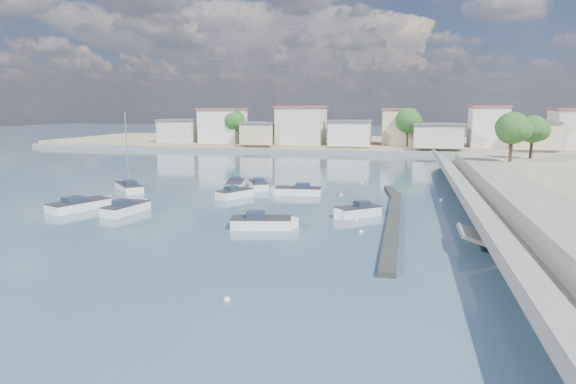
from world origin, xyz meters
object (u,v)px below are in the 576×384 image
object	(u,v)px
motorboat_a	(128,208)
motorboat_h	(265,223)
motorboat_e	(82,205)
motorboat_f	(258,185)
motorboat_c	(296,191)
motorboat_d	(356,212)
motorboat_g	(235,185)
sailboat	(128,187)
motorboat_b	(236,194)

from	to	relation	value
motorboat_a	motorboat_h	world-z (taller)	same
motorboat_e	motorboat_h	size ratio (longest dim) A/B	1.16
motorboat_f	motorboat_c	bearing A→B (deg)	-31.06
motorboat_a	motorboat_h	bearing A→B (deg)	-10.33
motorboat_a	motorboat_h	size ratio (longest dim) A/B	0.99
motorboat_d	motorboat_c	bearing A→B (deg)	129.03
motorboat_g	sailboat	size ratio (longest dim) A/B	0.61
motorboat_b	motorboat_g	size ratio (longest dim) A/B	0.79
motorboat_a	motorboat_e	distance (m)	4.92
motorboat_d	motorboat_g	world-z (taller)	same
motorboat_f	sailboat	size ratio (longest dim) A/B	0.54
motorboat_g	motorboat_b	bearing A→B (deg)	-68.73
motorboat_b	motorboat_f	world-z (taller)	same
motorboat_g	motorboat_h	world-z (taller)	same
motorboat_f	motorboat_g	world-z (taller)	same
motorboat_e	motorboat_h	xyz separation A→B (m)	(18.28, -2.79, 0.00)
motorboat_d	sailboat	size ratio (longest dim) A/B	0.45
motorboat_c	motorboat_f	size ratio (longest dim) A/B	1.14
motorboat_e	sailboat	size ratio (longest dim) A/B	0.68
motorboat_d	motorboat_h	distance (m)	8.65
motorboat_a	motorboat_f	world-z (taller)	same
motorboat_a	sailboat	xyz separation A→B (m)	(-6.46, 10.47, 0.04)
motorboat_f	motorboat_h	world-z (taller)	same
motorboat_e	motorboat_d	bearing A→B (deg)	6.84
motorboat_g	motorboat_h	size ratio (longest dim) A/B	1.04
motorboat_c	motorboat_e	xyz separation A→B (m)	(-17.38, -12.05, -0.00)
motorboat_c	motorboat_e	world-z (taller)	same
motorboat_b	sailboat	size ratio (longest dim) A/B	0.48
motorboat_c	motorboat_e	distance (m)	21.15
motorboat_b	motorboat_g	bearing A→B (deg)	111.27
motorboat_b	sailboat	xyz separation A→B (m)	(-13.26, 1.06, 0.04)
motorboat_a	motorboat_d	distance (m)	20.11
motorboat_a	motorboat_h	xyz separation A→B (m)	(13.38, -2.44, -0.00)
motorboat_b	motorboat_f	xyz separation A→B (m)	(0.48, 6.12, 0.00)
motorboat_c	motorboat_e	size ratio (longest dim) A/B	0.91
motorboat_g	sailboat	world-z (taller)	sailboat
motorboat_b	motorboat_h	bearing A→B (deg)	-60.95
motorboat_a	motorboat_d	size ratio (longest dim) A/B	1.30
motorboat_d	motorboat_e	size ratio (longest dim) A/B	0.66
motorboat_a	motorboat_g	world-z (taller)	same
motorboat_a	motorboat_d	world-z (taller)	same
motorboat_c	motorboat_d	xyz separation A→B (m)	(7.36, -9.08, -0.00)
motorboat_d	motorboat_h	world-z (taller)	same
motorboat_c	sailboat	distance (m)	19.04
motorboat_f	sailboat	distance (m)	14.64
motorboat_b	motorboat_c	xyz separation A→B (m)	(5.68, 2.99, 0.00)
motorboat_h	motorboat_e	bearing A→B (deg)	171.31
motorboat_a	motorboat_g	xyz separation A→B (m)	(4.78, 14.60, 0.00)
motorboat_e	motorboat_f	size ratio (longest dim) A/B	1.26
motorboat_a	motorboat_f	distance (m)	17.15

